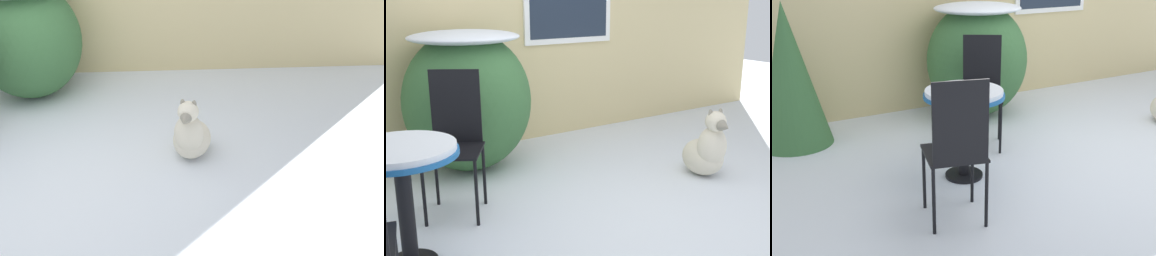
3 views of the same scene
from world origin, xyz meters
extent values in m
plane|color=silver|center=(0.00, 0.00, 0.00)|extent=(16.00, 16.00, 0.00)
cube|color=#D1BC84|center=(0.00, 2.20, 1.48)|extent=(8.00, 0.06, 2.96)
ellipsoid|color=#386638|center=(-0.49, 1.64, 0.63)|extent=(1.14, 1.06, 1.26)
ellipsoid|color=silver|center=(-0.49, 1.64, 1.20)|extent=(0.97, 0.90, 0.12)
cylinder|color=black|center=(-1.42, 0.26, 0.36)|extent=(0.09, 0.09, 0.66)
cylinder|color=#195699|center=(-1.42, 0.26, 0.70)|extent=(0.65, 0.65, 0.03)
cylinder|color=silver|center=(-1.42, 0.26, 0.73)|extent=(0.62, 0.62, 0.04)
cube|color=black|center=(-0.95, 0.77, 0.49)|extent=(0.54, 0.54, 0.02)
cube|color=black|center=(-0.85, 0.93, 0.77)|extent=(0.32, 0.20, 0.54)
cylinder|color=black|center=(-1.19, 0.71, 0.24)|extent=(0.02, 0.02, 0.48)
cylinder|color=black|center=(-0.89, 0.53, 0.24)|extent=(0.02, 0.02, 0.48)
cylinder|color=black|center=(-1.01, 1.02, 0.24)|extent=(0.02, 0.02, 0.48)
cylinder|color=black|center=(-0.70, 0.83, 0.24)|extent=(0.02, 0.02, 0.48)
ellipsoid|color=beige|center=(1.17, 0.36, 0.16)|extent=(0.43, 0.49, 0.32)
ellipsoid|color=beige|center=(1.14, 0.23, 0.30)|extent=(0.31, 0.29, 0.35)
sphere|color=beige|center=(1.13, 0.21, 0.52)|extent=(0.18, 0.18, 0.18)
cone|color=gray|center=(1.10, 0.08, 0.51)|extent=(0.12, 0.12, 0.10)
ellipsoid|color=gray|center=(1.09, 0.23, 0.59)|extent=(0.04, 0.03, 0.08)
ellipsoid|color=gray|center=(1.18, 0.21, 0.59)|extent=(0.04, 0.03, 0.08)
ellipsoid|color=beige|center=(1.22, 0.54, 0.07)|extent=(0.12, 0.21, 0.06)
camera|label=1|loc=(0.96, -3.24, 2.48)|focal=45.00mm
camera|label=2|loc=(-2.00, -2.40, 1.56)|focal=45.00mm
camera|label=3|loc=(-3.18, -2.93, 1.76)|focal=45.00mm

